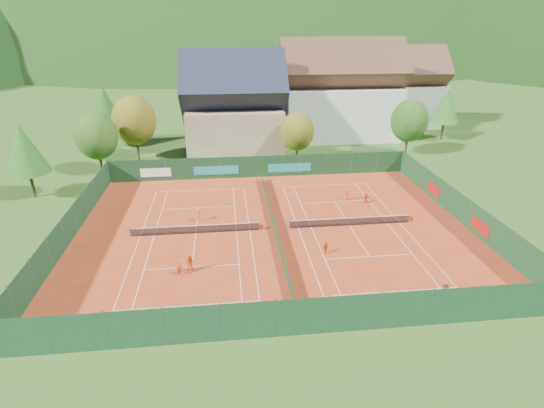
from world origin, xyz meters
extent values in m
plane|color=#2C5119|center=(0.00, 0.00, -0.02)|extent=(600.00, 600.00, 0.00)
cube|color=#AB3719|center=(0.00, 0.00, 0.01)|extent=(40.00, 32.00, 0.01)
cube|color=white|center=(-8.00, 11.88, 0.01)|extent=(10.97, 0.06, 0.00)
cube|color=white|center=(-8.00, -11.88, 0.01)|extent=(10.97, 0.06, 0.00)
cube|color=white|center=(-13.48, 0.00, 0.01)|extent=(0.06, 23.77, 0.00)
cube|color=white|center=(-2.51, 0.00, 0.01)|extent=(0.06, 23.77, 0.00)
cube|color=white|center=(-12.12, 0.00, 0.01)|extent=(0.06, 23.77, 0.00)
cube|color=white|center=(-3.88, 0.00, 0.01)|extent=(0.06, 23.77, 0.00)
cube|color=white|center=(-8.00, 6.40, 0.01)|extent=(8.23, 0.06, 0.00)
cube|color=white|center=(-8.00, -6.40, 0.01)|extent=(8.23, 0.06, 0.00)
cube|color=white|center=(-8.00, 0.00, 0.01)|extent=(0.06, 12.80, 0.00)
cube|color=white|center=(8.00, 11.88, 0.01)|extent=(10.97, 0.06, 0.00)
cube|color=white|center=(8.00, -11.88, 0.01)|extent=(10.97, 0.06, 0.00)
cube|color=white|center=(2.51, 0.00, 0.01)|extent=(0.06, 23.77, 0.00)
cube|color=white|center=(13.48, 0.00, 0.01)|extent=(0.06, 23.77, 0.00)
cube|color=white|center=(3.88, 0.00, 0.01)|extent=(0.06, 23.77, 0.00)
cube|color=white|center=(12.12, 0.00, 0.01)|extent=(0.06, 23.77, 0.00)
cube|color=white|center=(8.00, 6.40, 0.01)|extent=(8.23, 0.06, 0.00)
cube|color=white|center=(8.00, -6.40, 0.01)|extent=(8.23, 0.06, 0.00)
cube|color=white|center=(8.00, 0.00, 0.01)|extent=(0.06, 12.80, 0.00)
cylinder|color=#59595B|center=(-14.40, 0.00, 0.51)|extent=(0.10, 0.10, 1.02)
cylinder|color=#59595B|center=(-1.60, 0.00, 0.51)|extent=(0.10, 0.10, 1.02)
cube|color=black|center=(-8.00, 0.00, 0.46)|extent=(12.80, 0.02, 0.86)
cube|color=white|center=(-8.00, 0.00, 0.89)|extent=(12.80, 0.04, 0.06)
cube|color=red|center=(-1.35, 0.00, 0.45)|extent=(0.40, 0.04, 0.40)
cylinder|color=#59595B|center=(1.60, 0.00, 0.51)|extent=(0.10, 0.10, 1.02)
cylinder|color=#59595B|center=(14.40, 0.00, 0.51)|extent=(0.10, 0.10, 1.02)
cube|color=black|center=(8.00, 0.00, 0.46)|extent=(12.80, 0.02, 0.86)
cube|color=white|center=(8.00, 0.00, 0.89)|extent=(12.80, 0.04, 0.06)
cube|color=red|center=(14.65, 0.00, 0.45)|extent=(0.40, 0.04, 0.40)
cube|color=#14381D|center=(0.00, 0.00, 0.50)|extent=(0.03, 28.80, 1.00)
cube|color=#12331A|center=(0.00, 16.00, 1.50)|extent=(40.00, 0.04, 3.00)
cube|color=teal|center=(-6.00, 15.94, 1.20)|extent=(6.00, 0.03, 1.20)
cube|color=teal|center=(4.00, 15.94, 1.20)|extent=(6.00, 0.03, 1.20)
cube|color=silver|center=(-14.00, 15.94, 1.20)|extent=(4.00, 0.03, 1.20)
cube|color=#153A1F|center=(0.00, -16.00, 1.50)|extent=(40.00, 0.04, 3.00)
cube|color=#153C20|center=(-20.00, 0.00, 1.50)|extent=(0.04, 32.00, 3.00)
cube|color=#163D1E|center=(20.00, 0.00, 1.50)|extent=(0.04, 32.00, 3.00)
cube|color=#B21414|center=(19.94, -4.00, 1.20)|extent=(0.03, 3.00, 1.20)
cube|color=#B21414|center=(19.94, 6.00, 1.20)|extent=(0.03, 3.00, 1.20)
cube|color=tan|center=(-3.00, 30.00, 3.50)|extent=(15.00, 12.00, 7.00)
cube|color=#1E2333|center=(-3.00, 30.00, 10.00)|extent=(16.20, 12.00, 12.00)
cube|color=silver|center=(16.00, 36.00, 4.50)|extent=(20.00, 11.00, 9.00)
cube|color=brown|center=(16.00, 36.00, 11.75)|extent=(21.60, 11.00, 11.00)
cube|color=silver|center=(30.00, 44.00, 4.00)|extent=(16.00, 10.00, 8.00)
cube|color=brown|center=(30.00, 44.00, 10.50)|extent=(17.28, 10.00, 10.00)
cylinder|color=#482B19|center=(-22.00, 20.00, 1.40)|extent=(0.36, 0.36, 2.80)
ellipsoid|color=#2B5418|center=(-22.00, 20.00, 5.40)|extent=(5.72, 5.72, 6.58)
cylinder|color=#442E18|center=(-18.00, 26.00, 1.57)|extent=(0.36, 0.36, 3.15)
ellipsoid|color=olive|center=(-18.00, 26.00, 6.07)|extent=(6.44, 6.44, 7.40)
cylinder|color=#49331A|center=(-24.00, 34.00, 1.75)|extent=(0.36, 0.36, 3.50)
cone|color=#1C5217|center=(-24.00, 34.00, 6.75)|extent=(5.60, 5.60, 6.50)
cylinder|color=#482E19|center=(6.00, 22.00, 1.22)|extent=(0.36, 0.36, 2.45)
ellipsoid|color=olive|center=(6.00, 22.00, 4.72)|extent=(5.01, 5.01, 5.76)
cylinder|color=#4A311A|center=(24.00, 24.00, 1.40)|extent=(0.36, 0.36, 2.80)
ellipsoid|color=#285217|center=(24.00, 24.00, 5.40)|extent=(5.72, 5.72, 6.58)
cylinder|color=#442818|center=(34.00, 32.00, 1.57)|extent=(0.36, 0.36, 3.15)
cone|color=#24611B|center=(34.00, 32.00, 6.07)|extent=(5.04, 5.04, 5.85)
cylinder|color=#4D361B|center=(-28.00, 12.00, 1.57)|extent=(0.36, 0.36, 3.15)
cone|color=#225E1A|center=(-28.00, 12.00, 6.07)|extent=(5.04, 5.04, 5.85)
cylinder|color=#4D361B|center=(26.00, 40.00, 1.75)|extent=(0.36, 0.36, 3.50)
ellipsoid|color=olive|center=(26.00, 40.00, 6.75)|extent=(7.15, 7.15, 8.22)
ellipsoid|color=black|center=(10.00, 300.00, -42.35)|extent=(440.00, 440.00, 242.00)
cylinder|color=slate|center=(11.98, -12.66, 0.40)|extent=(0.02, 0.02, 0.80)
cylinder|color=slate|center=(12.28, -12.66, 0.40)|extent=(0.02, 0.02, 0.80)
cylinder|color=slate|center=(11.98, -12.36, 0.40)|extent=(0.02, 0.02, 0.80)
cylinder|color=slate|center=(12.28, -12.36, 0.40)|extent=(0.02, 0.02, 0.80)
cube|color=slate|center=(12.13, -12.51, 0.55)|extent=(0.34, 0.34, 0.30)
ellipsoid|color=#CCD833|center=(12.13, -12.51, 0.58)|extent=(0.28, 0.28, 0.16)
sphere|color=#CCD833|center=(-6.20, -4.63, 0.03)|extent=(0.07, 0.07, 0.07)
sphere|color=#CCD833|center=(6.56, -8.02, 0.03)|extent=(0.07, 0.07, 0.07)
sphere|color=#CCD833|center=(4.27, 1.72, 0.03)|extent=(0.07, 0.07, 0.07)
sphere|color=#CCD833|center=(-2.33, 5.27, 0.03)|extent=(0.07, 0.07, 0.07)
imported|color=#D54312|center=(-8.95, -7.59, 0.69)|extent=(0.60, 0.56, 1.37)
imported|color=#D94713|center=(-8.01, -7.06, 0.78)|extent=(0.78, 0.62, 1.56)
imported|color=orange|center=(-7.83, 2.85, 0.70)|extent=(0.91, 0.53, 1.40)
imported|color=#DD4513|center=(4.14, -5.38, 0.62)|extent=(0.77, 0.64, 1.23)
imported|color=#E75014|center=(9.46, 6.62, 0.67)|extent=(0.78, 0.71, 1.34)
imported|color=#D54313|center=(11.51, 5.60, 0.59)|extent=(1.11, 0.42, 1.18)
camera|label=1|loc=(-4.59, -38.72, 19.92)|focal=28.00mm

